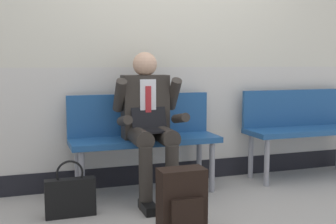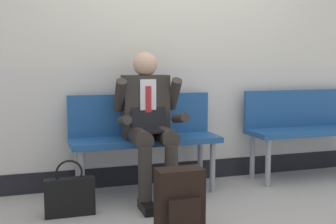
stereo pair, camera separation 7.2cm
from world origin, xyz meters
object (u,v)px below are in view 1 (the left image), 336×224
object	(u,v)px
bench_empty	(302,124)
person_seated	(149,120)
bench_with_person	(143,133)
handbag	(70,196)
backpack	(182,201)

from	to	relation	value
bench_empty	person_seated	xyz separation A→B (m)	(-1.69, -0.20, 0.14)
bench_empty	person_seated	world-z (taller)	person_seated
bench_empty	person_seated	size ratio (longest dim) A/B	0.99
bench_with_person	handbag	xyz separation A→B (m)	(-0.69, -0.44, -0.38)
person_seated	backpack	xyz separation A→B (m)	(0.00, -0.79, -0.46)
bench_with_person	person_seated	size ratio (longest dim) A/B	1.05
person_seated	handbag	bearing A→B (deg)	-160.71
handbag	bench_with_person	bearing A→B (deg)	32.27
person_seated	backpack	size ratio (longest dim) A/B	2.81
person_seated	handbag	distance (m)	0.90
backpack	person_seated	bearing A→B (deg)	90.12
bench_with_person	bench_empty	distance (m)	1.69
bench_with_person	handbag	size ratio (longest dim) A/B	3.03
bench_with_person	handbag	world-z (taller)	bench_with_person
person_seated	backpack	distance (m)	0.92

